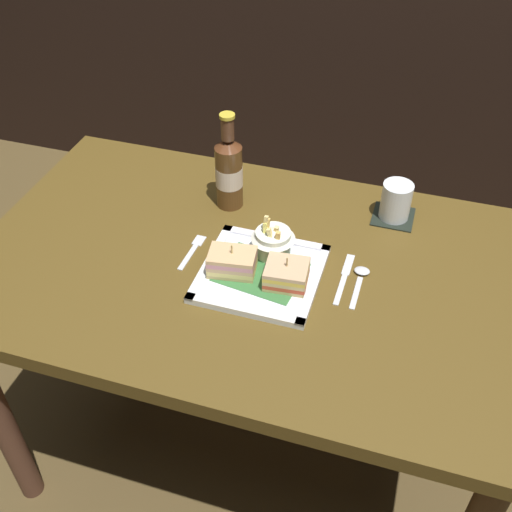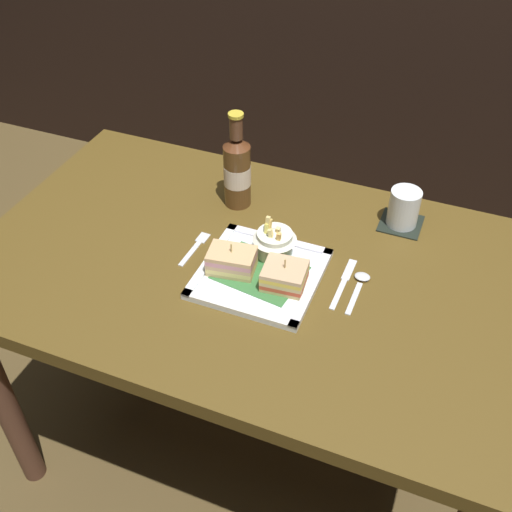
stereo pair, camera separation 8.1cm
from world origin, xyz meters
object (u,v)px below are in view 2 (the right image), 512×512
at_px(beer_bottle, 237,170).
at_px(fork, 196,247).
at_px(dining_table, 252,295).
at_px(square_plate, 260,274).
at_px(sandwich_half_right, 285,276).
at_px(water_glass, 403,210).
at_px(fries_cup, 274,240).
at_px(sandwich_half_left, 232,261).
at_px(spoon, 360,282).
at_px(knife, 344,281).

xyz_separation_m(beer_bottle, fork, (-0.02, -0.20, -0.10)).
distance_m(dining_table, square_plate, 0.12).
distance_m(sandwich_half_right, water_glass, 0.37).
distance_m(dining_table, sandwich_half_right, 0.17).
relative_size(square_plate, fork, 2.05).
height_order(fries_cup, water_glass, fries_cup).
relative_size(sandwich_half_left, fries_cup, 1.11).
distance_m(square_plate, beer_bottle, 0.29).
distance_m(fork, spoon, 0.39).
relative_size(square_plate, beer_bottle, 1.03).
distance_m(water_glass, fork, 0.50).
relative_size(beer_bottle, knife, 1.50).
height_order(dining_table, water_glass, water_glass).
bearing_deg(sandwich_half_left, knife, 15.24).
relative_size(fries_cup, fork, 0.79).
xyz_separation_m(dining_table, sandwich_half_right, (0.09, -0.05, 0.14)).
bearing_deg(sandwich_half_right, beer_bottle, 131.00).
bearing_deg(fries_cup, square_plate, -95.49).
height_order(water_glass, knife, water_glass).
bearing_deg(sandwich_half_left, fork, 156.76).
xyz_separation_m(sandwich_half_right, fork, (-0.24, 0.05, -0.03)).
bearing_deg(fries_cup, dining_table, -138.05).
height_order(beer_bottle, knife, beer_bottle).
bearing_deg(water_glass, spoon, -99.03).
relative_size(fork, spoon, 0.95).
xyz_separation_m(fries_cup, fork, (-0.18, -0.03, -0.05)).
height_order(fries_cup, knife, fries_cup).
bearing_deg(fork, water_glass, 31.88).
xyz_separation_m(sandwich_half_left, beer_bottle, (-0.09, 0.25, 0.06)).
relative_size(sandwich_half_right, water_glass, 1.04).
distance_m(square_plate, fork, 0.18).
relative_size(square_plate, sandwich_half_right, 2.67).
distance_m(square_plate, sandwich_half_right, 0.07).
bearing_deg(fork, beer_bottle, 83.48).
distance_m(beer_bottle, knife, 0.39).
bearing_deg(beer_bottle, sandwich_half_right, -49.00).
xyz_separation_m(sandwich_half_left, knife, (0.24, 0.07, -0.03)).
xyz_separation_m(dining_table, square_plate, (0.03, -0.03, 0.11)).
bearing_deg(beer_bottle, fries_cup, -45.61).
distance_m(beer_bottle, spoon, 0.42).
bearing_deg(fries_cup, beer_bottle, 134.39).
bearing_deg(spoon, beer_bottle, 154.32).
xyz_separation_m(beer_bottle, knife, (0.33, -0.18, -0.10)).
height_order(sandwich_half_left, fries_cup, fries_cup).
distance_m(beer_bottle, water_glass, 0.41).
relative_size(dining_table, fries_cup, 12.85).
relative_size(sandwich_half_left, sandwich_half_right, 1.14).
relative_size(square_plate, water_glass, 2.79).
relative_size(fork, knife, 0.75).
bearing_deg(fork, sandwich_half_right, -11.69).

